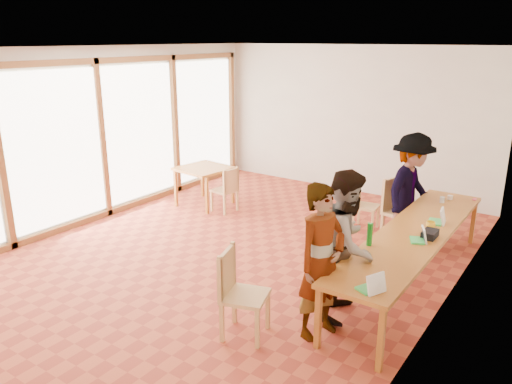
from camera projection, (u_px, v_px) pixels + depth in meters
The scene contains 24 objects.
ground at pixel (237, 252), 7.59m from camera, with size 8.00×8.00×0.00m, color #AB4529.
wall_back at pixel (352, 120), 10.28m from camera, with size 6.00×0.10×3.00m, color beige.
wall_right at pixel (452, 191), 5.51m from camera, with size 0.10×8.00×3.00m, color beige.
window_wall at pixel (101, 134), 8.75m from camera, with size 0.10×8.00×3.00m, color white.
ceiling at pixel (234, 46), 6.69m from camera, with size 6.00×8.00×0.04m, color white.
communal_table at pixel (414, 235), 6.39m from camera, with size 0.80×4.00×0.75m.
side_table at pixel (204, 171), 9.57m from camera, with size 0.90×0.90×0.75m.
chair_near at pixel (236, 284), 5.34m from camera, with size 0.58×0.58×0.53m.
chair_mid at pixel (338, 243), 6.66m from camera, with size 0.45×0.45×0.44m.
chair_far at pixel (361, 199), 8.42m from camera, with size 0.43×0.43×0.45m.
chair_empty at pixel (396, 203), 7.85m from camera, with size 0.57×0.57×0.55m.
chair_spare at pixel (228, 185), 9.19m from camera, with size 0.44×0.44×0.45m.
person_near at pixel (321, 262), 5.27m from camera, with size 0.63×0.41×1.72m, color gray.
person_mid at pixel (347, 244), 5.69m from camera, with size 0.85×0.66×1.75m, color gray.
person_far at pixel (411, 191), 7.59m from camera, with size 1.15×0.66×1.78m, color gray.
laptop_near at pixel (373, 286), 4.87m from camera, with size 0.28×0.30×0.20m.
laptop_mid at pixel (421, 238), 6.06m from camera, with size 0.26×0.27×0.19m.
laptop_far at pixel (439, 219), 6.65m from camera, with size 0.25×0.27×0.21m.
yellow_mug at pixel (431, 225), 6.48m from camera, with size 0.12×0.12×0.09m, color gold.
green_bottle at pixel (370, 234), 5.93m from camera, with size 0.07×0.07×0.28m, color #157C1F.
clear_glass at pixel (442, 200), 7.49m from camera, with size 0.07×0.07×0.09m, color silver.
condiment_cup at pixel (450, 197), 7.65m from camera, with size 0.08×0.08×0.06m, color white.
pink_phone at pixel (475, 199), 7.63m from camera, with size 0.05×0.10×0.01m, color #D93E5E.
black_pouch at pixel (430, 234), 6.19m from camera, with size 0.16×0.26×0.09m, color black.
Camera 1 is at (4.22, -5.56, 3.13)m, focal length 35.00 mm.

